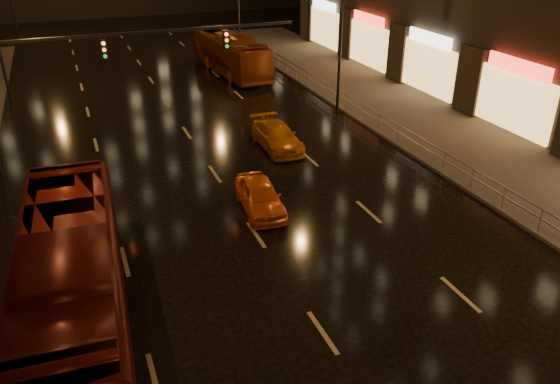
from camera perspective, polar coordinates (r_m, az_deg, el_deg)
name	(u,v)px	position (r m, az deg, el deg)	size (l,w,h in m)	color
ground	(195,145)	(29.99, -8.86, 4.88)	(140.00, 140.00, 0.00)	black
sidewalk_right	(459,142)	(31.46, 18.21, 5.03)	(7.00, 70.00, 0.15)	#38332D
traffic_signal	(83,66)	(27.99, -19.90, 12.23)	(15.31, 0.32, 6.20)	black
railing_right	(379,118)	(31.59, 10.34, 7.65)	(0.05, 56.00, 1.00)	#99999E
bus_red	(72,283)	(16.99, -20.91, -8.88)	(2.79, 11.94, 3.33)	#57100C
bus_curb	(230,54)	(43.89, -5.21, 14.20)	(2.52, 10.78, 3.00)	#8E3C0E
taxi_near	(260,196)	(22.73, -2.10, -0.43)	(1.55, 3.86, 1.32)	orange
taxi_far	(277,136)	(29.08, -0.33, 5.86)	(1.80, 4.44, 1.29)	orange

